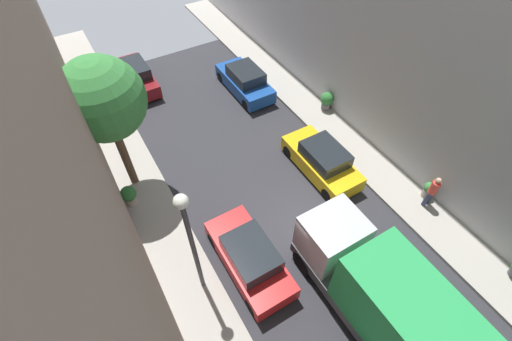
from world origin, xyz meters
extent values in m
plane|color=#2D2D33|center=(0.00, 0.00, 0.00)|extent=(32.00, 32.00, 0.00)
cube|color=#A8A399|center=(-5.00, 0.00, 0.07)|extent=(2.00, 44.00, 0.15)
cube|color=#A8A399|center=(5.00, 0.00, 0.07)|extent=(2.00, 44.00, 0.15)
cube|color=red|center=(-2.70, -0.09, 0.55)|extent=(1.76, 4.20, 0.76)
cube|color=#1E2328|center=(-2.70, -0.24, 1.25)|extent=(1.56, 2.10, 0.64)
cylinder|color=black|center=(-3.48, 1.46, 0.32)|extent=(0.22, 0.64, 0.64)
cylinder|color=black|center=(-1.92, 1.46, 0.32)|extent=(0.22, 0.64, 0.64)
cylinder|color=black|center=(-3.48, -1.64, 0.32)|extent=(0.22, 0.64, 0.64)
cylinder|color=black|center=(-1.92, -1.64, 0.32)|extent=(0.22, 0.64, 0.64)
cube|color=maroon|center=(-2.70, 13.59, 0.55)|extent=(1.76, 4.20, 0.76)
cube|color=#1E2328|center=(-2.70, 13.44, 1.25)|extent=(1.56, 2.10, 0.64)
cylinder|color=black|center=(-3.48, 15.14, 0.32)|extent=(0.22, 0.64, 0.64)
cylinder|color=black|center=(-1.92, 15.14, 0.32)|extent=(0.22, 0.64, 0.64)
cylinder|color=black|center=(-3.48, 12.04, 0.32)|extent=(0.22, 0.64, 0.64)
cylinder|color=black|center=(-1.92, 12.04, 0.32)|extent=(0.22, 0.64, 0.64)
cube|color=gold|center=(2.70, 2.48, 0.55)|extent=(1.76, 4.20, 0.76)
cube|color=#1E2328|center=(2.70, 2.33, 1.25)|extent=(1.56, 2.10, 0.64)
cylinder|color=black|center=(1.92, 4.03, 0.32)|extent=(0.22, 0.64, 0.64)
cylinder|color=black|center=(3.48, 4.03, 0.32)|extent=(0.22, 0.64, 0.64)
cylinder|color=black|center=(1.92, 0.93, 0.32)|extent=(0.22, 0.64, 0.64)
cylinder|color=black|center=(3.48, 0.93, 0.32)|extent=(0.22, 0.64, 0.64)
cube|color=#194799|center=(2.70, 9.83, 0.55)|extent=(1.76, 4.20, 0.76)
cube|color=#1E2328|center=(2.70, 9.68, 1.25)|extent=(1.56, 2.10, 0.64)
cylinder|color=black|center=(1.92, 11.38, 0.32)|extent=(0.22, 0.64, 0.64)
cylinder|color=black|center=(3.48, 11.38, 0.32)|extent=(0.22, 0.64, 0.64)
cylinder|color=black|center=(1.92, 8.28, 0.32)|extent=(0.22, 0.64, 0.64)
cylinder|color=black|center=(3.48, 8.28, 0.32)|extent=(0.22, 0.64, 0.64)
cube|color=#4C4C51|center=(0.00, -3.82, 0.73)|extent=(2.20, 6.60, 0.50)
cube|color=#B7B7BC|center=(0.00, -1.42, 1.83)|extent=(2.10, 1.80, 1.70)
cube|color=green|center=(0.00, -4.82, 2.18)|extent=(2.24, 4.20, 2.40)
cylinder|color=black|center=(-0.98, -1.22, 0.48)|extent=(0.30, 0.96, 0.96)
cylinder|color=black|center=(0.98, -1.22, 0.48)|extent=(0.30, 0.96, 0.96)
cylinder|color=#2D334C|center=(5.31, -1.56, 0.56)|extent=(0.18, 0.18, 0.82)
cylinder|color=#2D334C|center=(5.53, -1.56, 0.56)|extent=(0.18, 0.18, 0.82)
cylinder|color=#D83F33|center=(5.42, -1.56, 1.29)|extent=(0.36, 0.36, 0.64)
sphere|color=tan|center=(5.42, -1.56, 1.75)|extent=(0.24, 0.24, 0.24)
cylinder|color=brown|center=(-5.21, 6.26, 1.90)|extent=(0.35, 0.35, 3.50)
sphere|color=#38843D|center=(-5.21, 6.26, 4.86)|extent=(3.25, 3.25, 3.25)
cylinder|color=slate|center=(5.72, 5.94, 0.33)|extent=(0.50, 0.50, 0.36)
sphere|color=#2D7233|center=(5.72, 5.94, 0.81)|extent=(0.73, 0.73, 0.73)
cylinder|color=#B2A899|center=(5.75, -1.25, 0.37)|extent=(0.37, 0.37, 0.43)
sphere|color=#38843D|center=(5.75, -1.25, 0.77)|extent=(0.46, 0.46, 0.46)
cylinder|color=#B2A899|center=(-5.72, 5.08, 0.35)|extent=(0.49, 0.49, 0.40)
sphere|color=#2D7233|center=(-5.72, 5.08, 0.82)|extent=(0.68, 0.68, 0.68)
cylinder|color=#333338|center=(-4.60, 0.09, 2.66)|extent=(0.16, 0.16, 5.01)
sphere|color=white|center=(-4.60, 0.09, 5.38)|extent=(0.44, 0.44, 0.44)
camera|label=1|loc=(-5.71, -5.69, 13.02)|focal=25.02mm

